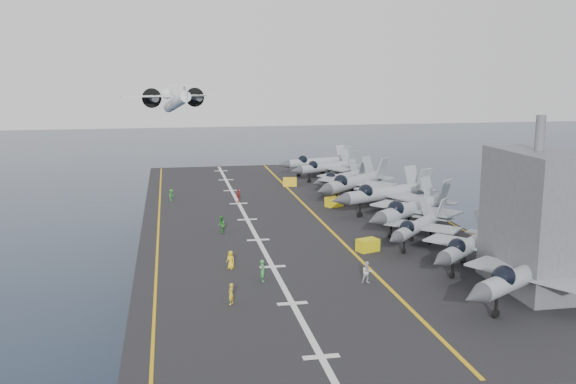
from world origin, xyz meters
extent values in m
plane|color=#142135|center=(0.00, 0.00, 0.00)|extent=(500.00, 500.00, 0.00)
cube|color=#56595E|center=(0.00, 0.00, 5.00)|extent=(36.00, 90.00, 10.00)
cube|color=black|center=(0.00, 0.00, 10.20)|extent=(38.00, 92.00, 0.40)
cube|color=gold|center=(3.00, 0.00, 10.42)|extent=(0.35, 90.00, 0.02)
cube|color=silver|center=(-6.00, 0.00, 10.42)|extent=(0.50, 90.00, 0.02)
cube|color=gold|center=(-17.00, 0.00, 10.42)|extent=(0.25, 90.00, 0.02)
cube|color=gold|center=(18.50, 0.00, 10.42)|extent=(0.25, 90.00, 0.02)
imported|color=yellow|center=(-10.01, -19.74, 11.27)|extent=(1.25, 1.21, 1.75)
imported|color=gold|center=(-10.91, -29.22, 11.28)|extent=(1.13, 1.27, 1.77)
imported|color=#29812A|center=(-9.76, -6.14, 11.41)|extent=(0.92, 1.29, 2.03)
imported|color=#298A2A|center=(-15.33, 13.81, 11.23)|extent=(1.03, 1.19, 1.66)
imported|color=red|center=(-5.94, 10.85, 11.36)|extent=(0.96, 1.27, 1.92)
imported|color=green|center=(-7.55, -24.03, 11.40)|extent=(0.84, 1.23, 2.00)
imported|color=silver|center=(1.49, -26.24, 11.39)|extent=(1.20, 0.81, 1.98)
camera|label=1|loc=(-15.43, -78.49, 29.16)|focal=40.00mm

